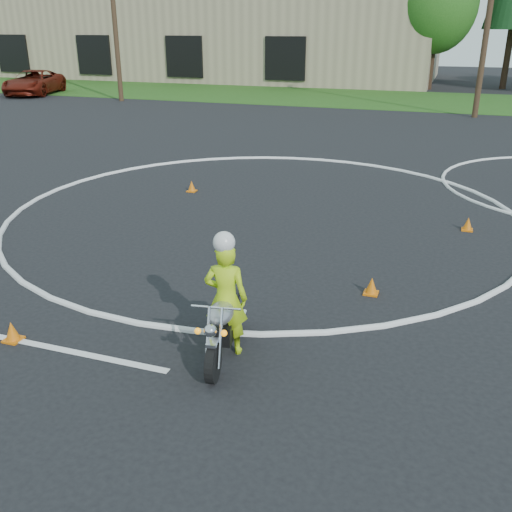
% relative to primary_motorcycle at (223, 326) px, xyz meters
% --- Properties ---
extents(ground, '(120.00, 120.00, 0.00)m').
position_rel_primary_motorcycle_xyz_m(ground, '(-1.54, 3.38, -0.47)').
color(ground, black).
rests_on(ground, ground).
extents(grass_strip, '(120.00, 10.00, 0.02)m').
position_rel_primary_motorcycle_xyz_m(grass_strip, '(-1.54, 30.38, -0.46)').
color(grass_strip, '#1E4714').
rests_on(grass_strip, ground).
extents(course_markings, '(19.05, 19.05, 0.12)m').
position_rel_primary_motorcycle_xyz_m(course_markings, '(0.63, 7.74, -0.46)').
color(course_markings, silver).
rests_on(course_markings, ground).
extents(primary_motorcycle, '(0.64, 1.82, 0.96)m').
position_rel_primary_motorcycle_xyz_m(primary_motorcycle, '(0.00, 0.00, 0.00)').
color(primary_motorcycle, black).
rests_on(primary_motorcycle, ground).
extents(rider_primary_grp, '(0.65, 0.48, 1.78)m').
position_rel_primary_motorcycle_xyz_m(rider_primary_grp, '(-0.01, 0.13, 0.39)').
color(rider_primary_grp, '#AED916').
rests_on(rider_primary_grp, ground).
extents(pickup_grp, '(3.96, 5.96, 1.52)m').
position_rel_primary_motorcycle_xyz_m(pickup_grp, '(-23.71, 25.53, 0.29)').
color(pickup_grp, '#5A140A').
rests_on(pickup_grp, ground).
extents(warehouse, '(41.00, 17.00, 8.30)m').
position_rel_primary_motorcycle_xyz_m(warehouse, '(-19.55, 43.38, 3.69)').
color(warehouse, tan).
rests_on(warehouse, ground).
extents(utility_poles, '(41.60, 1.12, 10.00)m').
position_rel_primary_motorcycle_xyz_m(utility_poles, '(3.46, 24.38, 4.73)').
color(utility_poles, '#473321').
rests_on(utility_poles, ground).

